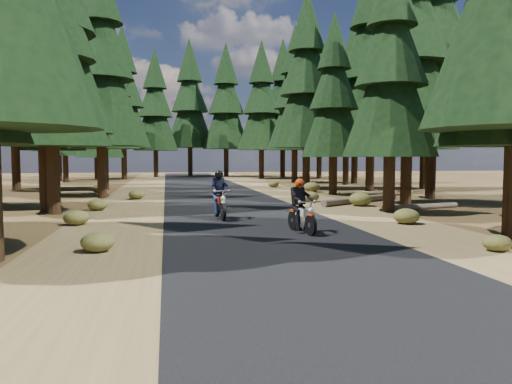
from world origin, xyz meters
The scene contains 10 objects.
ground centered at (0.00, 0.00, 0.00)m, with size 120.00×120.00×0.00m, color #432B18.
road centered at (0.00, 5.00, 0.01)m, with size 6.00×100.00×0.01m, color black.
shoulder_l centered at (-4.60, 5.00, 0.00)m, with size 3.20×100.00×0.01m, color brown.
shoulder_r centered at (4.60, 5.00, 0.00)m, with size 3.20×100.00×0.01m, color brown.
pine_forest centered at (-0.02, 21.05, 7.89)m, with size 34.59×55.08×16.32m.
log_near centered at (6.59, 8.63, 0.16)m, with size 0.32×0.32×6.28m, color #4C4233.
log_far centered at (7.85, 5.16, 0.12)m, with size 0.24×0.24×4.03m, color #4C4233.
understory_shrubs centered at (1.35, 8.46, 0.27)m, with size 14.72×30.19×0.64m.
rider_lead centered at (1.03, -0.40, 0.54)m, with size 0.85×1.86×1.60m.
rider_follow centered at (-0.99, 3.39, 0.59)m, with size 0.73×2.00×1.75m.
Camera 1 is at (-2.90, -14.52, 2.24)m, focal length 35.00 mm.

